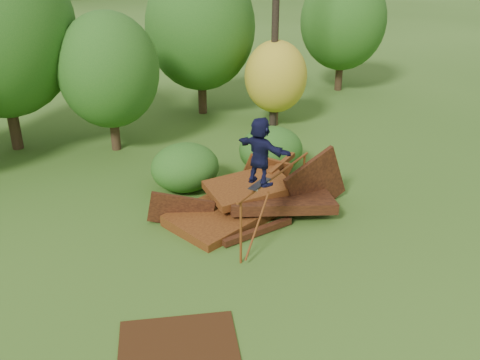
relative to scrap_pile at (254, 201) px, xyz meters
name	(u,v)px	position (x,y,z in m)	size (l,w,h in m)	color
ground	(309,265)	(-0.13, -2.90, -0.39)	(240.00, 240.00, 0.00)	#2D5116
scrap_pile	(254,201)	(0.00, 0.00, 0.00)	(5.83, 3.18, 2.22)	#3D1C0A
grind_rail	(275,189)	(-0.08, -1.23, 0.90)	(3.18, 1.85, 1.70)	brown
skateboard	(260,184)	(-0.79, -1.63, 1.37)	(0.77, 0.56, 0.08)	black
skater	(260,151)	(-0.79, -1.63, 2.22)	(1.53, 0.49, 1.66)	black
flat_plate	(178,344)	(-3.93, -3.97, -0.38)	(2.28, 1.63, 0.03)	#341C0B
tree_2	(109,70)	(-2.02, 6.71, 2.53)	(3.51, 3.51, 4.95)	black
tree_3	(200,27)	(2.62, 9.23, 3.31)	(4.56, 4.56, 6.33)	black
tree_4	(276,77)	(4.56, 6.34, 1.63)	(2.51, 2.51, 3.47)	black
tree_5	(343,21)	(10.27, 9.48, 3.02)	(4.12, 4.12, 5.79)	black
shrub_left	(185,167)	(-1.08, 2.37, 0.34)	(2.11, 1.95, 1.46)	#174F15
shrub_right	(271,150)	(1.95, 2.33, 0.37)	(2.14, 1.96, 1.52)	#174F15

